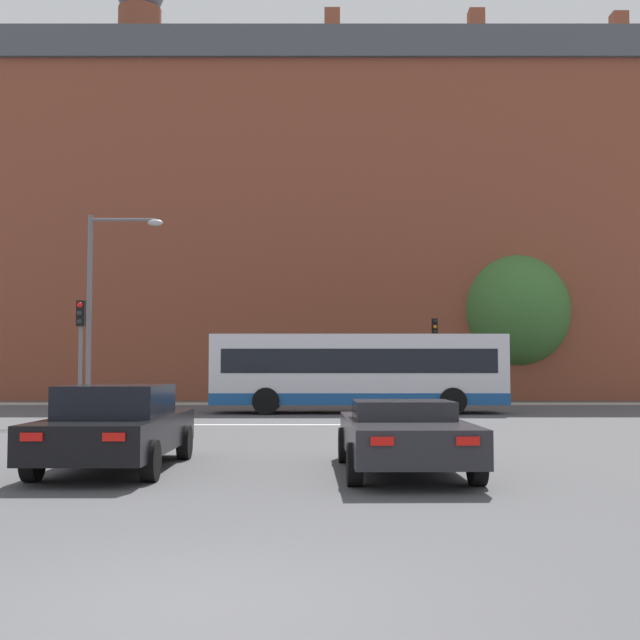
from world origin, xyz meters
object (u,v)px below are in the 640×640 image
at_px(traffic_light_far_right, 437,346).
at_px(pedestrian_waiting, 298,384).
at_px(car_roadster_right, 406,434).
at_px(traffic_light_near_left, 83,340).
at_px(bus_crossing_lead, 360,371).
at_px(street_lamp_junction, 106,292).
at_px(car_saloon_left, 119,426).

height_order(traffic_light_far_right, pedestrian_waiting, traffic_light_far_right).
relative_size(car_roadster_right, traffic_light_near_left, 1.25).
distance_m(bus_crossing_lead, street_lamp_junction, 10.05).
xyz_separation_m(traffic_light_near_left, pedestrian_waiting, (6.37, 12.90, -1.62)).
distance_m(car_saloon_left, traffic_light_far_right, 25.79).
relative_size(bus_crossing_lead, traffic_light_far_right, 2.74).
xyz_separation_m(car_saloon_left, car_roadster_right, (4.87, -0.44, -0.10)).
bearing_deg(car_roadster_right, bus_crossing_lead, 88.72).
bearing_deg(traffic_light_near_left, pedestrian_waiting, 63.73).
distance_m(traffic_light_far_right, street_lamp_junction, 17.28).
bearing_deg(street_lamp_junction, bus_crossing_lead, 28.29).
height_order(car_saloon_left, car_roadster_right, car_saloon_left).
height_order(car_saloon_left, pedestrian_waiting, pedestrian_waiting).
xyz_separation_m(car_roadster_right, bus_crossing_lead, (0.06, 17.35, 0.96)).
distance_m(car_saloon_left, bus_crossing_lead, 17.64).
bearing_deg(car_roadster_right, pedestrian_waiting, 94.77).
xyz_separation_m(car_saloon_left, traffic_light_near_left, (-4.01, 11.20, 1.85)).
bearing_deg(traffic_light_near_left, car_saloon_left, -70.30).
xyz_separation_m(street_lamp_junction, pedestrian_waiting, (5.98, 11.78, -3.22)).
bearing_deg(traffic_light_near_left, street_lamp_junction, 70.87).
bearing_deg(street_lamp_junction, car_saloon_left, -73.62).
relative_size(car_roadster_right, traffic_light_far_right, 1.18).
bearing_deg(traffic_light_far_right, pedestrian_waiting, -179.83).
height_order(traffic_light_far_right, traffic_light_near_left, traffic_light_far_right).
bearing_deg(car_roadster_right, street_lamp_junction, 122.57).
bearing_deg(bus_crossing_lead, car_saloon_left, 163.75).
xyz_separation_m(bus_crossing_lead, traffic_light_far_right, (4.00, 7.20, 1.14)).
relative_size(car_roadster_right, street_lamp_junction, 0.71).
bearing_deg(street_lamp_junction, traffic_light_far_right, 43.24).
bearing_deg(street_lamp_junction, pedestrian_waiting, 63.09).
bearing_deg(pedestrian_waiting, street_lamp_junction, -42.84).
bearing_deg(traffic_light_near_left, bus_crossing_lead, 32.62).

